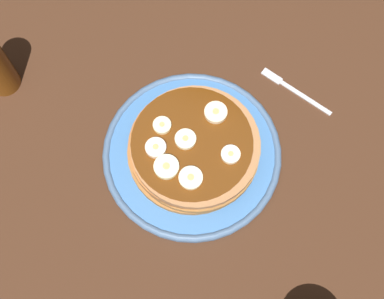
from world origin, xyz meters
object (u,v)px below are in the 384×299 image
banana_slice_5 (166,167)px  banana_slice_0 (185,140)px  banana_slice_2 (230,155)px  banana_slice_3 (162,125)px  plate (192,154)px  banana_slice_6 (191,178)px  banana_slice_1 (216,113)px  banana_slice_4 (156,148)px  pancake_stack (194,148)px  fork (292,89)px

banana_slice_5 → banana_slice_0: bearing=77.6°
banana_slice_0 → banana_slice_2: bearing=-0.3°
banana_slice_0 → banana_slice_3: same height
banana_slice_0 → banana_slice_3: (-3.90, 0.89, -0.00)cm
banana_slice_0 → banana_slice_5: size_ratio=0.86×
plate → banana_slice_6: size_ratio=8.02×
banana_slice_1 → banana_slice_2: size_ratio=1.22×
plate → banana_slice_6: (1.68, -5.13, 4.99)cm
banana_slice_3 → banana_slice_5: size_ratio=0.74×
banana_slice_0 → banana_slice_2: size_ratio=1.11×
plate → banana_slice_0: (-0.99, -0.03, 5.02)cm
banana_slice_1 → banana_slice_6: 10.51cm
banana_slice_1 → banana_slice_5: (-3.74, -10.19, -0.03)cm
banana_slice_2 → banana_slice_3: size_ratio=1.04×
banana_slice_3 → banana_slice_5: same height
banana_slice_3 → banana_slice_5: 6.34cm
banana_slice_1 → banana_slice_5: bearing=-110.1°
banana_slice_2 → banana_slice_4: size_ratio=0.92×
banana_slice_2 → banana_slice_0: bearing=179.7°
banana_slice_1 → banana_slice_4: 10.15cm
banana_slice_0 → banana_slice_1: banana_slice_1 is taller
pancake_stack → fork: pancake_stack is taller
banana_slice_5 → banana_slice_2: bearing=31.2°
plate → banana_slice_5: (-2.04, -4.80, 5.05)cm
fork → plate: bearing=-124.7°
plate → banana_slice_5: size_ratio=7.56×
banana_slice_1 → pancake_stack: bearing=-104.3°
banana_slice_4 → banana_slice_6: banana_slice_4 is taller
banana_slice_1 → banana_slice_3: banana_slice_1 is taller
banana_slice_2 → fork: size_ratio=0.22×
pancake_stack → banana_slice_1: banana_slice_1 is taller
banana_slice_1 → fork: bearing=48.6°
banana_slice_4 → banana_slice_1: bearing=52.6°
banana_slice_2 → banana_slice_4: bearing=-165.7°
banana_slice_2 → banana_slice_3: bearing=175.0°
banana_slice_2 → banana_slice_4: banana_slice_4 is taller
plate → banana_slice_5: bearing=-113.0°
banana_slice_1 → banana_slice_6: size_ratio=1.00×
plate → banana_slice_2: 7.65cm
banana_slice_5 → fork: size_ratio=0.28×
banana_slice_4 → pancake_stack: bearing=29.9°
banana_slice_4 → banana_slice_0: bearing=37.3°
plate → banana_slice_3: size_ratio=10.17×
fork → banana_slice_2: bearing=-108.6°
banana_slice_0 → banana_slice_4: bearing=-142.7°
banana_slice_6 → banana_slice_4: bearing=158.3°
pancake_stack → banana_slice_5: banana_slice_5 is taller
banana_slice_6 → pancake_stack: bearing=104.3°
banana_slice_0 → banana_slice_2: (6.76, -0.03, 0.00)cm
banana_slice_0 → banana_slice_1: (2.69, 5.42, 0.06)cm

